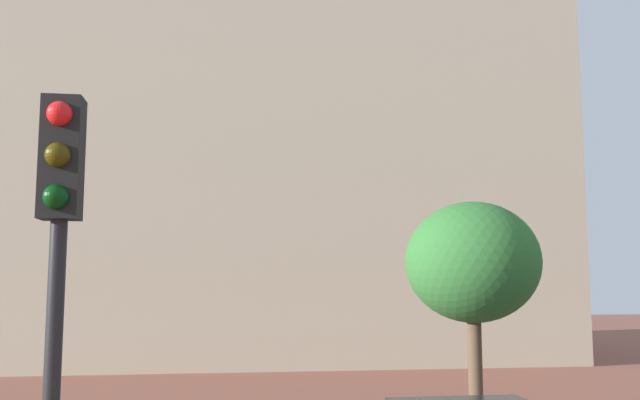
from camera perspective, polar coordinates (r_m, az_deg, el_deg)
landmark_building at (r=34.08m, az=-4.29°, el=5.46°), size 26.47×12.14×33.62m
traffic_light_pole at (r=5.28m, az=-21.01°, el=-7.61°), size 0.28×0.34×4.82m
tree_curb_far at (r=16.11m, az=12.47°, el=-5.10°), size 3.05×3.05×5.31m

